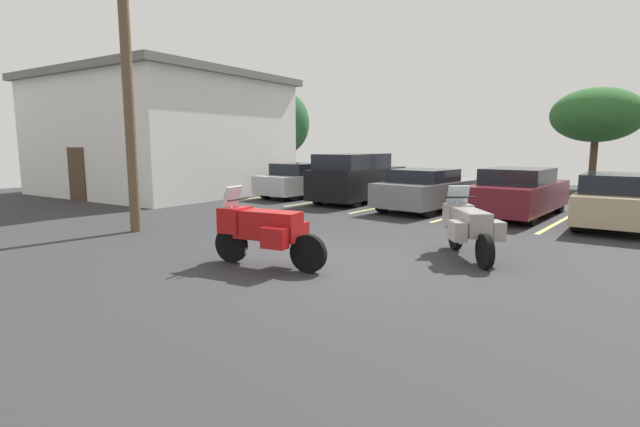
{
  "coord_description": "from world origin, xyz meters",
  "views": [
    {
      "loc": [
        5.42,
        -6.94,
        2.21
      ],
      "look_at": [
        -0.49,
        0.47,
        0.82
      ],
      "focal_mm": 26.52,
      "sensor_mm": 36.0,
      "label": 1
    }
  ],
  "objects": [
    {
      "name": "ground",
      "position": [
        0.0,
        0.0,
        -0.05
      ],
      "size": [
        44.0,
        44.0,
        0.1
      ],
      "primitive_type": "cube",
      "color": "#2D2D30"
    },
    {
      "name": "motorcycle_touring",
      "position": [
        -0.62,
        -1.01,
        0.69
      ],
      "size": [
        2.3,
        1.06,
        1.45
      ],
      "color": "black",
      "rests_on": "ground"
    },
    {
      "name": "motorcycle_second",
      "position": [
        2.0,
        2.02,
        0.65
      ],
      "size": [
        1.57,
        1.74,
        1.37
      ],
      "color": "black",
      "rests_on": "ground"
    },
    {
      "name": "parking_stripes",
      "position": [
        -1.83,
        8.03,
        0.0
      ],
      "size": [
        14.36,
        5.19,
        0.01
      ],
      "color": "#EAE066",
      "rests_on": "ground"
    },
    {
      "name": "car_silver",
      "position": [
        -7.67,
        8.23,
        0.69
      ],
      "size": [
        1.82,
        4.21,
        1.43
      ],
      "color": "#B7B7BC",
      "rests_on": "ground"
    },
    {
      "name": "car_black",
      "position": [
        -4.82,
        8.19,
        0.93
      ],
      "size": [
        2.17,
        4.82,
        1.86
      ],
      "color": "black",
      "rests_on": "ground"
    },
    {
      "name": "car_grey",
      "position": [
        -1.62,
        7.64,
        0.7
      ],
      "size": [
        2.1,
        4.31,
        1.41
      ],
      "color": "slate",
      "rests_on": "ground"
    },
    {
      "name": "car_maroon",
      "position": [
        1.19,
        8.21,
        0.74
      ],
      "size": [
        1.85,
        4.77,
        1.5
      ],
      "color": "maroon",
      "rests_on": "ground"
    },
    {
      "name": "car_tan",
      "position": [
        3.88,
        7.86,
        0.72
      ],
      "size": [
        2.15,
        4.48,
        1.45
      ],
      "color": "tan",
      "rests_on": "ground"
    },
    {
      "name": "building_side",
      "position": [
        -14.1,
        5.81,
        2.64
      ],
      "size": [
        10.48,
        9.72,
        5.25
      ],
      "color": "silver",
      "rests_on": "ground"
    },
    {
      "name": "utility_pole",
      "position": [
        -5.72,
        -0.56,
        4.24
      ],
      "size": [
        1.22,
        1.48,
        8.18
      ],
      "color": "brown",
      "rests_on": "ground"
    },
    {
      "name": "tree_rear",
      "position": [
        1.33,
        19.93,
        3.63
      ],
      "size": [
        4.23,
        4.23,
        4.96
      ],
      "color": "#4C3823",
      "rests_on": "ground"
    },
    {
      "name": "tree_left",
      "position": [
        -16.9,
        16.9,
        3.65
      ],
      "size": [
        3.69,
        3.69,
        5.79
      ],
      "color": "#4C3823",
      "rests_on": "ground"
    }
  ]
}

